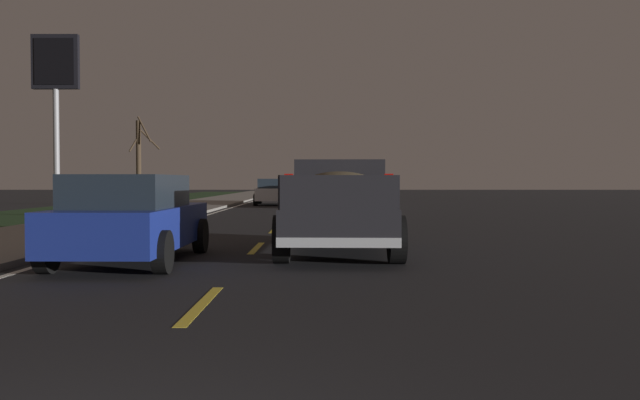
% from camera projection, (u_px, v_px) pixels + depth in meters
% --- Properties ---
extents(ground, '(144.00, 144.00, 0.00)m').
position_uv_depth(ground, '(291.00, 212.00, 29.45)').
color(ground, black).
extents(sidewalk_shoulder, '(108.00, 4.00, 0.12)m').
position_uv_depth(sidewalk_shoulder, '(165.00, 211.00, 29.47)').
color(sidewalk_shoulder, gray).
rests_on(sidewalk_shoulder, ground).
extents(grass_verge, '(108.00, 6.00, 0.01)m').
position_uv_depth(grass_verge, '(54.00, 212.00, 29.48)').
color(grass_verge, '#1E3819').
rests_on(grass_verge, ground).
extents(lane_markings, '(108.00, 3.54, 0.01)m').
position_uv_depth(lane_markings, '(240.00, 210.00, 31.49)').
color(lane_markings, yellow).
rests_on(lane_markings, ground).
extents(pickup_truck, '(5.48, 2.39, 1.87)m').
position_uv_depth(pickup_truck, '(339.00, 203.00, 13.16)').
color(pickup_truck, '#232328').
rests_on(pickup_truck, ground).
extents(sedan_blue, '(4.42, 2.05, 1.54)m').
position_uv_depth(sedan_blue, '(132.00, 218.00, 11.49)').
color(sedan_blue, navy).
rests_on(sedan_blue, ground).
extents(sedan_silver, '(4.41, 2.04, 1.54)m').
position_uv_depth(sedan_silver, '(332.00, 193.00, 35.00)').
color(sedan_silver, '#B2B5BA').
rests_on(sedan_silver, ground).
extents(sedan_white, '(4.42, 2.06, 1.54)m').
position_uv_depth(sedan_white, '(273.00, 192.00, 38.70)').
color(sedan_white, silver).
rests_on(sedan_white, ground).
extents(gas_price_sign, '(0.27, 1.90, 7.35)m').
position_uv_depth(gas_price_sign, '(55.00, 79.00, 26.51)').
color(gas_price_sign, '#99999E').
rests_on(gas_price_sign, ground).
extents(bare_tree_far, '(0.92, 1.61, 5.07)m').
position_uv_depth(bare_tree_far, '(139.00, 160.00, 36.98)').
color(bare_tree_far, '#423323').
rests_on(bare_tree_far, ground).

